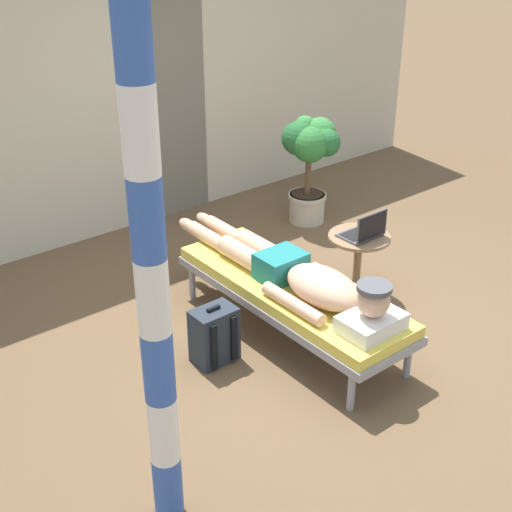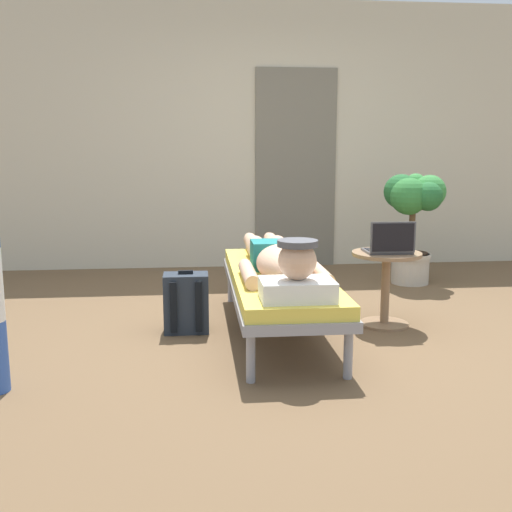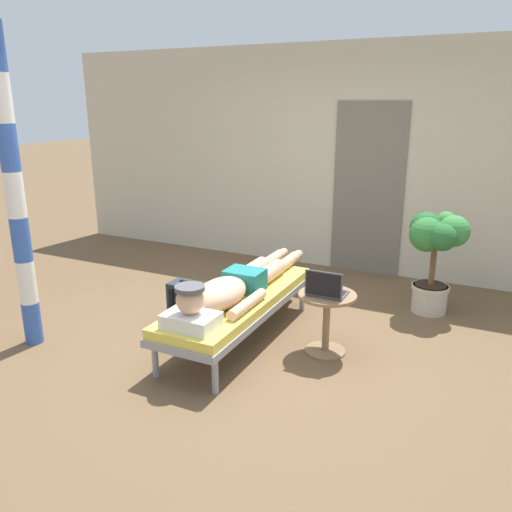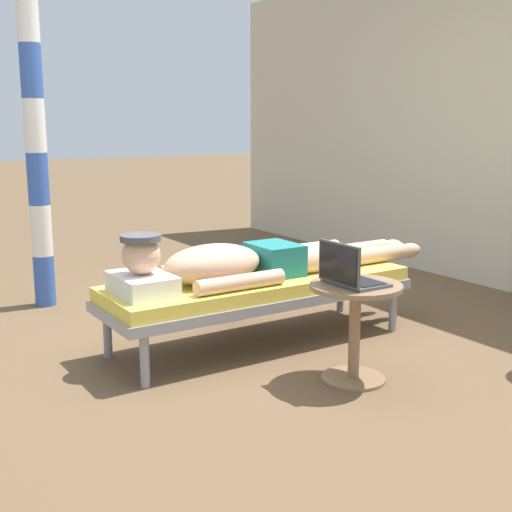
% 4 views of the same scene
% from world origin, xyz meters
% --- Properties ---
extents(ground_plane, '(40.00, 40.00, 0.00)m').
position_xyz_m(ground_plane, '(0.00, 0.00, 0.00)').
color(ground_plane, brown).
extents(house_wall_back, '(7.60, 0.20, 2.70)m').
position_xyz_m(house_wall_back, '(-0.23, 2.56, 1.35)').
color(house_wall_back, beige).
rests_on(house_wall_back, ground).
extents(house_door_panel, '(0.84, 0.03, 2.04)m').
position_xyz_m(house_door_panel, '(0.28, 2.45, 1.02)').
color(house_door_panel, '#6D6759').
rests_on(house_door_panel, ground).
extents(lounge_chair, '(0.63, 1.94, 0.42)m').
position_xyz_m(lounge_chair, '(-0.23, 0.10, 0.35)').
color(lounge_chair, gray).
rests_on(lounge_chair, ground).
extents(person_reclining, '(0.53, 2.17, 0.33)m').
position_xyz_m(person_reclining, '(-0.23, 0.01, 0.52)').
color(person_reclining, white).
rests_on(person_reclining, lounge_chair).
extents(side_table, '(0.48, 0.48, 0.52)m').
position_xyz_m(side_table, '(0.55, 0.19, 0.36)').
color(side_table, '#8C6B4C').
rests_on(side_table, ground).
extents(laptop, '(0.31, 0.24, 0.23)m').
position_xyz_m(laptop, '(0.55, 0.14, 0.58)').
color(laptop, '#4C4C51').
rests_on(laptop, side_table).
extents(backpack, '(0.30, 0.26, 0.42)m').
position_xyz_m(backpack, '(-0.84, 0.19, 0.20)').
color(backpack, '#262D38').
rests_on(backpack, ground).
extents(potted_plant, '(0.57, 0.51, 1.01)m').
position_xyz_m(potted_plant, '(1.20, 1.46, 0.67)').
color(potted_plant, '#BFB29E').
rests_on(potted_plant, ground).
extents(porch_post, '(0.15, 0.15, 2.62)m').
position_xyz_m(porch_post, '(-1.81, -0.76, 1.31)').
color(porch_post, '#3359B2').
rests_on(porch_post, ground).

